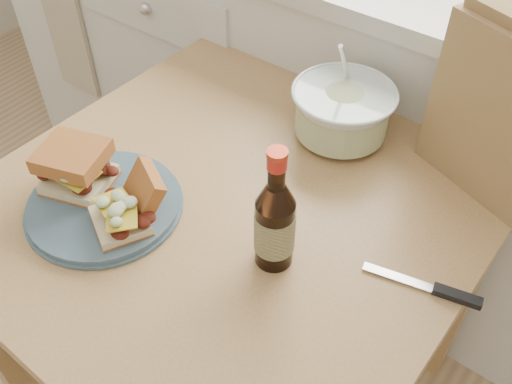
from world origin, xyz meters
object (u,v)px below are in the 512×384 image
Objects in this scene: dining_table at (232,238)px; plate at (104,205)px; coleslaw_bowl at (342,114)px; beer_bottle at (275,223)px.

plate is (-0.17, -0.15, 0.12)m from dining_table.
coleslaw_bowl is at bearing 79.39° from dining_table.
dining_table is 0.25m from beer_bottle.
coleslaw_bowl is 0.36m from beer_bottle.
plate is 1.31× the size of coleslaw_bowl.
plate is 0.50m from coleslaw_bowl.
plate reaches higher than dining_table.
coleslaw_bowl is at bearing 61.93° from plate.
beer_bottle reaches higher than dining_table.
plate is at bearing -149.43° from beer_bottle.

